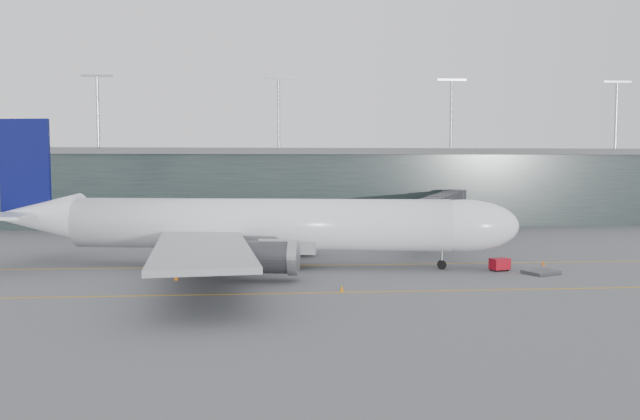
{
  "coord_description": "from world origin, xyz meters",
  "views": [
    {
      "loc": [
        2.88,
        -76.87,
        11.7
      ],
      "look_at": [
        8.93,
        -4.0,
        6.58
      ],
      "focal_mm": 35.0,
      "sensor_mm": 36.0,
      "label": 1
    }
  ],
  "objects": [
    {
      "name": "terminal",
      "position": [
        -0.0,
        58.0,
        7.62
      ],
      "size": [
        240.0,
        36.0,
        29.0
      ],
      "color": "#1D2828",
      "rests_on": "ground"
    },
    {
      "name": "jet_bridge",
      "position": [
        29.46,
        25.02,
        5.49
      ],
      "size": [
        22.55,
        45.42,
        7.34
      ],
      "rotation": [
        0.0,
        0.0,
        -0.41
      ],
      "color": "#2F2F34",
      "rests_on": "ground"
    },
    {
      "name": "gse_cart",
      "position": [
        28.72,
        -9.51,
        0.79
      ],
      "size": [
        2.39,
        1.92,
        1.41
      ],
      "rotation": [
        0.0,
        0.0,
        0.33
      ],
      "color": "#A30B1A",
      "rests_on": "ground"
    },
    {
      "name": "ground",
      "position": [
        0.0,
        0.0,
        0.0
      ],
      "size": [
        320.0,
        320.0,
        0.0
      ],
      "primitive_type": "plane",
      "color": "#56575B",
      "rests_on": "ground"
    },
    {
      "name": "uld_b",
      "position": [
        -1.24,
        10.67,
        0.96
      ],
      "size": [
        2.0,
        1.6,
        1.82
      ],
      "rotation": [
        0.0,
        0.0,
        0.0
      ],
      "color": "#323337",
      "rests_on": "ground"
    },
    {
      "name": "baggage_dolly",
      "position": [
        32.48,
        -11.81,
        0.2
      ],
      "size": [
        4.22,
        3.89,
        0.34
      ],
      "primitive_type": "cube",
      "rotation": [
        0.0,
        0.0,
        0.43
      ],
      "color": "#37373C",
      "rests_on": "ground"
    },
    {
      "name": "cone_wing_port",
      "position": [
        11.24,
        10.04,
        0.32
      ],
      "size": [
        0.4,
        0.4,
        0.64
      ],
      "primitive_type": "cone",
      "color": "#D8430C",
      "rests_on": "ground"
    },
    {
      "name": "uld_a",
      "position": [
        -4.34,
        9.93,
        0.84
      ],
      "size": [
        1.79,
        1.45,
        1.6
      ],
      "rotation": [
        0.0,
        0.0,
        -0.03
      ],
      "color": "#323337",
      "rests_on": "ground"
    },
    {
      "name": "cone_wing_stbd",
      "position": [
        9.69,
        -19.52,
        0.33
      ],
      "size": [
        0.41,
        0.41,
        0.65
      ],
      "primitive_type": "cone",
      "color": "orange",
      "rests_on": "ground"
    },
    {
      "name": "cone_nose",
      "position": [
        35.33,
        -6.12,
        0.33
      ],
      "size": [
        0.41,
        0.41,
        0.65
      ],
      "primitive_type": "cone",
      "color": "#D4600B",
      "rests_on": "ground"
    },
    {
      "name": "cone_tail",
      "position": [
        -6.65,
        -12.29,
        0.37
      ],
      "size": [
        0.46,
        0.46,
        0.73
      ],
      "primitive_type": "cone",
      "color": "orange",
      "rests_on": "ground"
    },
    {
      "name": "uld_c",
      "position": [
        0.72,
        10.19,
        0.85
      ],
      "size": [
        2.02,
        1.74,
        1.61
      ],
      "rotation": [
        0.0,
        0.0,
        0.2
      ],
      "color": "#323337",
      "rests_on": "ground"
    },
    {
      "name": "main_aircraft",
      "position": [
        1.52,
        -4.3,
        4.87
      ],
      "size": [
        61.8,
        57.41,
        17.37
      ],
      "rotation": [
        0.0,
        0.0,
        -0.17
      ],
      "color": "white",
      "rests_on": "ground"
    },
    {
      "name": "taxiline_b",
      "position": [
        0.0,
        -20.0,
        0.01
      ],
      "size": [
        160.0,
        0.25,
        0.02
      ],
      "primitive_type": "cube",
      "color": "#C18312",
      "rests_on": "ground"
    },
    {
      "name": "taxiline_a",
      "position": [
        0.0,
        -4.0,
        0.01
      ],
      "size": [
        160.0,
        0.25,
        0.02
      ],
      "primitive_type": "cube",
      "color": "#C18312",
      "rests_on": "ground"
    },
    {
      "name": "taxiline_lead_main",
      "position": [
        5.0,
        20.0,
        0.01
      ],
      "size": [
        0.25,
        60.0,
        0.02
      ],
      "primitive_type": "cube",
      "color": "#C18312",
      "rests_on": "ground"
    }
  ]
}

